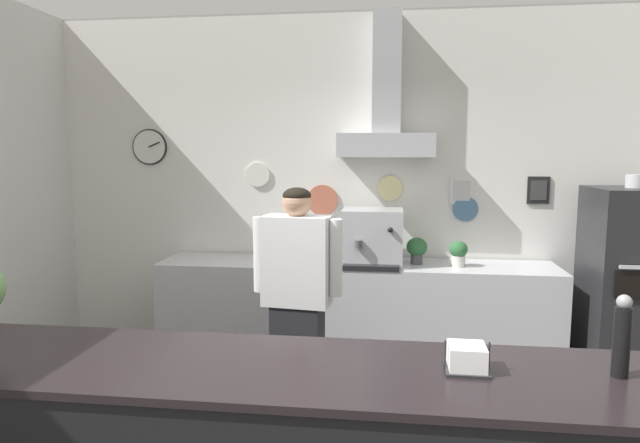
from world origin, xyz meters
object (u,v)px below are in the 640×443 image
potted_rosemary (321,245)px  pepper_grinder (622,337)px  espresso_machine (372,237)px  potted_thyme (417,249)px  pizza_oven (628,290)px  napkin_holder (467,359)px  shop_worker (297,309)px  potted_oregano (458,253)px

potted_rosemary → pepper_grinder: 2.98m
espresso_machine → potted_thyme: espresso_machine is taller
pizza_oven → espresso_machine: bearing=176.0°
pepper_grinder → napkin_holder: (-0.53, -0.01, -0.10)m
potted_rosemary → napkin_holder: napkin_holder is taller
shop_worker → pepper_grinder: size_ratio=5.55×
potted_rosemary → potted_thyme: potted_rosemary is taller
espresso_machine → potted_rosemary: size_ratio=2.02×
potted_oregano → potted_thyme: bearing=170.0°
shop_worker → potted_oregano: 1.68m
espresso_machine → potted_rosemary: 0.45m
espresso_machine → pepper_grinder: (0.97, -2.59, 0.07)m
potted_thyme → pizza_oven: bearing=-6.7°
espresso_machine → potted_thyme: size_ratio=2.24×
potted_rosemary → potted_oregano: (1.14, -0.05, -0.03)m
pizza_oven → potted_rosemary: pizza_oven is taller
shop_worker → potted_thyme: shop_worker is taller
shop_worker → espresso_machine: shop_worker is taller
potted_rosemary → potted_thyme: (0.81, 0.01, -0.01)m
potted_oregano → potted_thyme: size_ratio=0.94×
pepper_grinder → napkin_holder: bearing=-178.6°
potted_rosemary → napkin_holder: 2.78m
potted_rosemary → potted_oregano: size_ratio=1.18×
shop_worker → potted_oregano: (1.13, 1.24, 0.16)m
espresso_machine → potted_thyme: 0.39m
espresso_machine → potted_rosemary: (-0.44, 0.04, -0.08)m
potted_thyme → napkin_holder: bearing=-88.6°
pizza_oven → potted_thyme: bearing=173.3°
potted_thyme → pepper_grinder: bearing=-77.3°
shop_worker → pepper_grinder: shop_worker is taller
potted_rosemary → pepper_grinder: pepper_grinder is taller
pizza_oven → shop_worker: bearing=-155.2°
potted_oregano → potted_rosemary: bearing=177.6°
potted_oregano → napkin_holder: napkin_holder is taller
pepper_grinder → napkin_holder: pepper_grinder is taller
potted_oregano → pepper_grinder: (0.26, -2.58, 0.18)m
potted_rosemary → potted_oregano: 1.15m
potted_oregano → napkin_holder: bearing=-95.9°
shop_worker → espresso_machine: 1.35m
shop_worker → potted_thyme: (0.79, 1.30, 0.17)m
espresso_machine → pepper_grinder: espresso_machine is taller
espresso_machine → potted_oregano: (0.71, -0.01, -0.11)m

